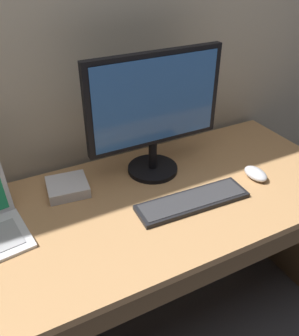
# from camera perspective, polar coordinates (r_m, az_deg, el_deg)

# --- Properties ---
(ground_plane) EXTENTS (14.00, 14.00, 0.00)m
(ground_plane) POSITION_cam_1_polar(r_m,az_deg,el_deg) (1.86, -2.04, -23.21)
(ground_plane) COLOR #4C4C51
(desk) EXTENTS (1.75, 0.71, 0.71)m
(desk) POSITION_cam_1_polar(r_m,az_deg,el_deg) (1.43, -2.17, -11.58)
(desk) COLOR #A87A4C
(desk) RESTS_ON ground
(external_monitor) EXTENTS (0.54, 0.21, 0.50)m
(external_monitor) POSITION_cam_1_polar(r_m,az_deg,el_deg) (1.37, 0.84, 9.26)
(external_monitor) COLOR black
(external_monitor) RESTS_ON desk
(wired_keyboard) EXTENTS (0.43, 0.14, 0.02)m
(wired_keyboard) POSITION_cam_1_polar(r_m,az_deg,el_deg) (1.34, 6.83, -5.22)
(wired_keyboard) COLOR black
(wired_keyboard) RESTS_ON desk
(computer_mouse) EXTENTS (0.07, 0.11, 0.04)m
(computer_mouse) POSITION_cam_1_polar(r_m,az_deg,el_deg) (1.52, 16.44, -0.86)
(computer_mouse) COLOR #B7B7BC
(computer_mouse) RESTS_ON desk
(external_drive_box) EXTENTS (0.17, 0.16, 0.04)m
(external_drive_box) POSITION_cam_1_polar(r_m,az_deg,el_deg) (1.42, -12.83, -2.94)
(external_drive_box) COLOR silver
(external_drive_box) RESTS_ON desk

